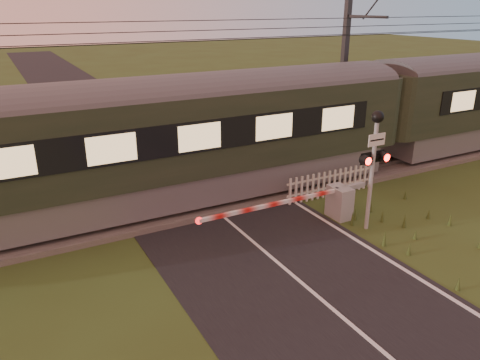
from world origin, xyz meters
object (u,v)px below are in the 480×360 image
catenary_mast (345,67)px  picket_fence (332,183)px  train (376,112)px  boom_gate (334,202)px  crossing_signal (374,150)px

catenary_mast → picket_fence: bearing=-132.1°
train → picket_fence: (-3.70, -1.89, -1.85)m
boom_gate → picket_fence: (1.19, 1.57, -0.09)m
crossing_signal → picket_fence: bearing=75.0°
train → catenary_mast: (0.03, 2.23, 1.60)m
crossing_signal → catenary_mast: size_ratio=0.49×
train → picket_fence: train is taller
boom_gate → picket_fence: bearing=52.9°
train → picket_fence: 4.55m
crossing_signal → picket_fence: crossing_signal is taller
train → boom_gate: size_ratio=7.36×
boom_gate → catenary_mast: size_ratio=0.79×
picket_fence → boom_gate: bearing=-127.1°
train → catenary_mast: size_ratio=5.82×
picket_fence → crossing_signal: bearing=-105.0°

